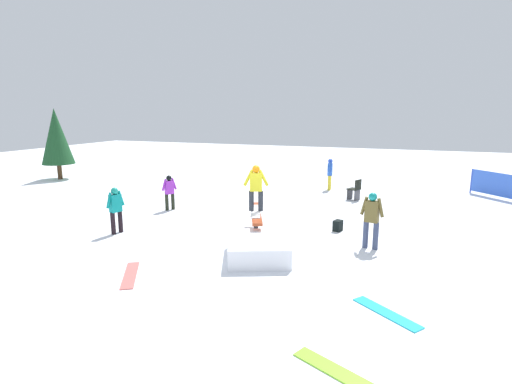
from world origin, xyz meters
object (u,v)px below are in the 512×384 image
object	(u,v)px
bystander_teal	(116,208)
loose_snowboard_coral	(130,275)
bystander_blue	(330,172)
folding_chair	(355,190)
bystander_brown	(372,217)
pine_tree_near	(56,137)
loose_snowboard_cyan	(386,313)
backpack_on_snow	(338,226)
rail_feature	(256,215)
bystander_purple	(169,191)
main_rider_on_rail	(256,189)
loose_snowboard_lime	(339,373)

from	to	relation	value
bystander_teal	loose_snowboard_coral	bearing A→B (deg)	-120.19
bystander_blue	folding_chair	bearing A→B (deg)	-148.97
bystander_brown	pine_tree_near	size ratio (longest dim) A/B	0.41
loose_snowboard_cyan	backpack_on_snow	world-z (taller)	backpack_on_snow
bystander_brown	rail_feature	bearing A→B (deg)	12.22
rail_feature	folding_chair	world-z (taller)	folding_chair
bystander_teal	bystander_brown	xyz separation A→B (m)	(1.30, -7.37, 0.07)
rail_feature	bystander_teal	distance (m)	4.26
bystander_brown	bystander_blue	distance (m)	8.21
backpack_on_snow	pine_tree_near	world-z (taller)	pine_tree_near
backpack_on_snow	bystander_purple	bearing A→B (deg)	-77.07
main_rider_on_rail	backpack_on_snow	world-z (taller)	main_rider_on_rail
backpack_on_snow	pine_tree_near	bearing A→B (deg)	-88.03
bystander_brown	loose_snowboard_cyan	size ratio (longest dim) A/B	1.09
loose_snowboard_lime	loose_snowboard_coral	bearing A→B (deg)	5.33
rail_feature	backpack_on_snow	bearing A→B (deg)	-82.03
main_rider_on_rail	loose_snowboard_cyan	xyz separation A→B (m)	(-3.57, -3.92, -1.41)
loose_snowboard_cyan	loose_snowboard_coral	world-z (taller)	same
pine_tree_near	loose_snowboard_cyan	bearing A→B (deg)	-117.76
bystander_purple	bystander_brown	xyz separation A→B (m)	(-1.78, -7.45, 0.13)
bystander_purple	bystander_brown	size ratio (longest dim) A/B	0.85
rail_feature	loose_snowboard_cyan	xyz separation A→B (m)	(-3.57, -3.92, -0.61)
bystander_teal	rail_feature	bearing A→B (deg)	-56.60
loose_snowboard_lime	backpack_on_snow	size ratio (longest dim) A/B	4.40
folding_chair	main_rider_on_rail	bearing A→B (deg)	5.95
backpack_on_snow	main_rider_on_rail	bearing A→B (deg)	-42.25
loose_snowboard_lime	folding_chair	size ratio (longest dim) A/B	1.70
backpack_on_snow	loose_snowboard_cyan	bearing A→B (deg)	36.42
bystander_purple	bystander_blue	world-z (taller)	bystander_blue
bystander_brown	backpack_on_snow	bearing A→B (deg)	-38.07
main_rider_on_rail	bystander_brown	bearing A→B (deg)	-108.41
bystander_blue	pine_tree_near	world-z (taller)	pine_tree_near
bystander_brown	loose_snowboard_coral	size ratio (longest dim) A/B	1.02
backpack_on_snow	bystander_teal	bearing A→B (deg)	-50.29
bystander_blue	loose_snowboard_coral	bearing A→B (deg)	162.50
bystander_teal	folding_chair	size ratio (longest dim) A/B	1.62
loose_snowboard_coral	folding_chair	distance (m)	10.49
bystander_teal	loose_snowboard_lime	xyz separation A→B (m)	(-4.33, -7.44, -0.79)
rail_feature	folding_chair	distance (m)	6.36
rail_feature	loose_snowboard_lime	bearing A→B (deg)	-171.41
bystander_blue	pine_tree_near	distance (m)	14.59
bystander_blue	folding_chair	world-z (taller)	bystander_blue
bystander_teal	pine_tree_near	distance (m)	11.87
rail_feature	main_rider_on_rail	bearing A→B (deg)	0.00
main_rider_on_rail	loose_snowboard_cyan	distance (m)	5.48
loose_snowboard_coral	main_rider_on_rail	bearing A→B (deg)	-55.04
bystander_brown	backpack_on_snow	distance (m)	1.82
main_rider_on_rail	bystander_blue	distance (m)	7.89
loose_snowboard_cyan	pine_tree_near	bearing A→B (deg)	9.53
bystander_purple	bystander_teal	size ratio (longest dim) A/B	0.93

